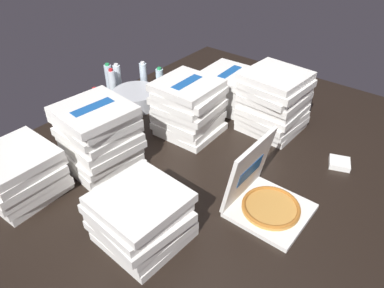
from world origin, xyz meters
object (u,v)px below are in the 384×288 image
object	(u,v)px
ice_bucket	(136,98)
napkin_pile	(339,163)
water_bottle_0	(165,97)
water_bottle_3	(144,77)
water_bottle_6	(97,105)
water_bottle_2	(118,79)
water_bottle_4	(109,79)
pizza_stack_left_mid	(189,108)
pizza_stack_center_far	(274,102)
pizza_stack_left_far	(20,174)
pizza_stack_right_far	(141,218)
water_bottle_5	(113,85)
water_bottle_1	(160,83)
pizza_stack_right_mid	(228,88)
open_pizza_box	(264,197)
pizza_stack_left_near	(99,137)

from	to	relation	value
ice_bucket	napkin_pile	distance (m)	1.53
water_bottle_0	water_bottle_3	bearing A→B (deg)	68.68
water_bottle_6	napkin_pile	distance (m)	1.67
water_bottle_2	water_bottle_4	xyz separation A→B (m)	(-0.04, 0.06, 0.00)
pizza_stack_left_mid	water_bottle_6	bearing A→B (deg)	115.09
pizza_stack_center_far	pizza_stack_left_far	bearing A→B (deg)	152.73
pizza_stack_center_far	pizza_stack_left_mid	bearing A→B (deg)	132.07
water_bottle_3	napkin_pile	world-z (taller)	water_bottle_3
pizza_stack_left_far	water_bottle_2	distance (m)	1.24
pizza_stack_right_far	water_bottle_3	world-z (taller)	pizza_stack_right_far
water_bottle_5	water_bottle_1	bearing A→B (deg)	-47.33
pizza_stack_right_far	water_bottle_1	xyz separation A→B (m)	(1.11, 0.91, -0.02)
pizza_stack_left_far	water_bottle_0	bearing A→B (deg)	-0.33
water_bottle_0	water_bottle_2	world-z (taller)	same
water_bottle_4	water_bottle_5	bearing A→B (deg)	-117.22
pizza_stack_center_far	water_bottle_2	xyz separation A→B (m)	(-0.30, 1.23, -0.09)
water_bottle_4	water_bottle_5	distance (m)	0.11
pizza_stack_left_far	napkin_pile	distance (m)	1.84
water_bottle_1	napkin_pile	bearing A→B (deg)	-88.49
pizza_stack_left_far	water_bottle_3	size ratio (longest dim) A/B	1.60
ice_bucket	water_bottle_5	distance (m)	0.23
pizza_stack_center_far	water_bottle_6	size ratio (longest dim) A/B	1.68
ice_bucket	water_bottle_1	bearing A→B (deg)	-15.02
pizza_stack_center_far	water_bottle_0	world-z (taller)	pizza_stack_center_far
pizza_stack_right_mid	water_bottle_1	distance (m)	0.54
open_pizza_box	water_bottle_0	bearing A→B (deg)	68.27
pizza_stack_left_mid	water_bottle_0	size ratio (longest dim) A/B	1.67
open_pizza_box	water_bottle_0	size ratio (longest dim) A/B	1.56
ice_bucket	water_bottle_2	size ratio (longest dim) A/B	1.36
pizza_stack_left_mid	pizza_stack_right_far	bearing A→B (deg)	-154.28
pizza_stack_left_far	water_bottle_3	world-z (taller)	pizza_stack_left_far
pizza_stack_left_near	water_bottle_0	world-z (taller)	pizza_stack_left_near
ice_bucket	water_bottle_1	distance (m)	0.23
pizza_stack_left_mid	water_bottle_4	distance (m)	0.87
water_bottle_6	pizza_stack_right_mid	bearing A→B (deg)	-38.23
water_bottle_4	water_bottle_1	bearing A→B (deg)	-61.70
open_pizza_box	water_bottle_6	world-z (taller)	open_pizza_box
pizza_stack_center_far	water_bottle_2	world-z (taller)	pizza_stack_center_far
water_bottle_1	water_bottle_6	xyz separation A→B (m)	(-0.53, 0.12, 0.00)
water_bottle_2	water_bottle_6	distance (m)	0.42
water_bottle_2	water_bottle_6	world-z (taller)	same
open_pizza_box	water_bottle_1	world-z (taller)	open_pizza_box
napkin_pile	pizza_stack_left_near	bearing A→B (deg)	128.71
pizza_stack_left_near	water_bottle_3	bearing A→B (deg)	30.33
pizza_stack_right_far	pizza_stack_right_mid	bearing A→B (deg)	17.41
water_bottle_4	ice_bucket	bearing A→B (deg)	-92.24
water_bottle_0	water_bottle_6	size ratio (longest dim) A/B	1.00
pizza_stack_center_far	water_bottle_1	distance (m)	0.93
pizza_stack_right_far	napkin_pile	distance (m)	1.27
napkin_pile	water_bottle_5	bearing A→B (deg)	99.55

